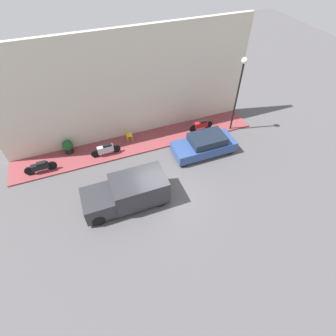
{
  "coord_description": "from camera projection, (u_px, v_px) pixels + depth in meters",
  "views": [
    {
      "loc": [
        -9.34,
        3.18,
        12.31
      ],
      "look_at": [
        1.35,
        -0.92,
        0.6
      ],
      "focal_mm": 28.0,
      "sensor_mm": 36.0,
      "label": 1
    }
  ],
  "objects": [
    {
      "name": "motorcycle_black",
      "position": [
        40.0,
        167.0,
        16.54
      ],
      "size": [
        0.3,
        1.96,
        0.78
      ],
      "color": "black",
      "rests_on": "sidewalk"
    },
    {
      "name": "sidewalk",
      "position": [
        138.0,
        143.0,
        18.91
      ],
      "size": [
        2.28,
        17.28,
        0.11
      ],
      "color": "brown",
      "rests_on": "ground_plane"
    },
    {
      "name": "potted_plant",
      "position": [
        68.0,
        146.0,
        17.78
      ],
      "size": [
        0.71,
        0.71,
        0.97
      ],
      "color": "black",
      "rests_on": "sidewalk"
    },
    {
      "name": "cafe_chair",
      "position": [
        128.0,
        134.0,
        18.64
      ],
      "size": [
        0.4,
        0.4,
        0.94
      ],
      "color": "yellow",
      "rests_on": "sidewalk"
    },
    {
      "name": "delivery_van",
      "position": [
        127.0,
        193.0,
        14.64
      ],
      "size": [
        2.01,
        4.69,
        1.71
      ],
      "color": "#2D2D33",
      "rests_on": "ground_plane"
    },
    {
      "name": "motorcycle_red",
      "position": [
        201.0,
        125.0,
        19.59
      ],
      "size": [
        0.3,
        1.89,
        0.83
      ],
      "color": "#B21E1E",
      "rests_on": "sidewalk"
    },
    {
      "name": "ground_plane",
      "position": [
        162.0,
        194.0,
        15.7
      ],
      "size": [
        60.0,
        60.0,
        0.0
      ],
      "primitive_type": "plane",
      "color": "#514F51"
    },
    {
      "name": "parked_car",
      "position": [
        204.0,
        145.0,
        17.84
      ],
      "size": [
        1.81,
        4.28,
        1.38
      ],
      "color": "#2D4784",
      "rests_on": "ground_plane"
    },
    {
      "name": "building_facade",
      "position": [
        128.0,
        88.0,
        17.13
      ],
      "size": [
        0.3,
        17.28,
        7.43
      ],
      "color": "beige",
      "rests_on": "ground_plane"
    },
    {
      "name": "scooter_silver",
      "position": [
        106.0,
        149.0,
        17.67
      ],
      "size": [
        0.3,
        2.01,
        0.83
      ],
      "color": "#B7B7BF",
      "rests_on": "sidewalk"
    },
    {
      "name": "streetlamp",
      "position": [
        240.0,
        82.0,
        17.34
      ],
      "size": [
        0.4,
        0.4,
        5.43
      ],
      "color": "black",
      "rests_on": "sidewalk"
    }
  ]
}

